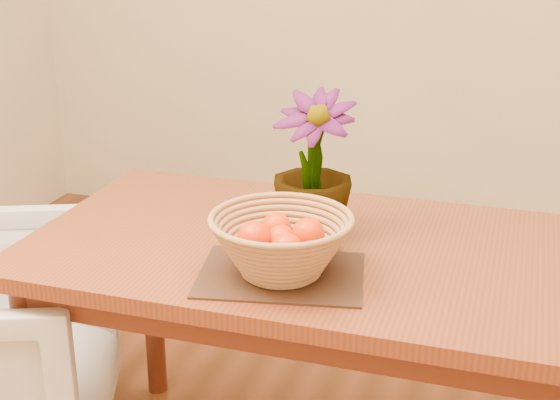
% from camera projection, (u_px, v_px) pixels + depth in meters
% --- Properties ---
extents(table, '(1.40, 0.80, 0.75)m').
position_uv_depth(table, '(311.00, 276.00, 1.95)').
color(table, brown).
rests_on(table, floor).
extents(placemat, '(0.41, 0.34, 0.01)m').
position_uv_depth(placemat, '(281.00, 275.00, 1.75)').
color(placemat, '#3C2316').
rests_on(placemat, table).
extents(wicker_basket, '(0.32, 0.32, 0.13)m').
position_uv_depth(wicker_basket, '(281.00, 247.00, 1.72)').
color(wicker_basket, '#A87C46').
rests_on(wicker_basket, placemat).
extents(orange_pile, '(0.18, 0.17, 0.07)m').
position_uv_depth(orange_pile, '(281.00, 237.00, 1.71)').
color(orange_pile, '#F73104').
rests_on(orange_pile, wicker_basket).
extents(potted_plant, '(0.20, 0.20, 0.37)m').
position_uv_depth(potted_plant, '(313.00, 166.00, 1.91)').
color(potted_plant, '#124012').
rests_on(potted_plant, table).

